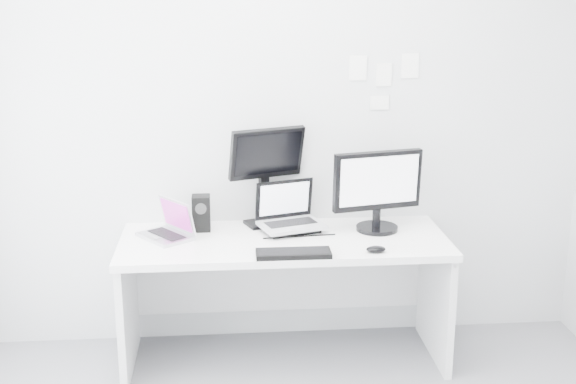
# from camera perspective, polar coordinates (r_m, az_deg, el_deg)

# --- Properties ---
(back_wall) EXTENTS (3.60, 0.00, 3.60)m
(back_wall) POSITION_cam_1_polar(r_m,az_deg,el_deg) (4.39, -0.68, 5.69)
(back_wall) COLOR #BBBDBF
(back_wall) RESTS_ON ground
(desk) EXTENTS (1.80, 0.70, 0.73)m
(desk) POSITION_cam_1_polar(r_m,az_deg,el_deg) (4.34, -0.29, -8.05)
(desk) COLOR white
(desk) RESTS_ON ground
(macbook) EXTENTS (0.35, 0.37, 0.22)m
(macbook) POSITION_cam_1_polar(r_m,az_deg,el_deg) (4.23, -9.22, -2.00)
(macbook) COLOR #AEAEB3
(macbook) RESTS_ON desk
(speaker) EXTENTS (0.13, 0.13, 0.20)m
(speaker) POSITION_cam_1_polar(r_m,az_deg,el_deg) (4.34, -6.48, -1.57)
(speaker) COLOR black
(speaker) RESTS_ON desk
(dell_laptop) EXTENTS (0.41, 0.36, 0.29)m
(dell_laptop) POSITION_cam_1_polar(r_m,az_deg,el_deg) (4.27, 0.28, -1.15)
(dell_laptop) COLOR #ABADB2
(dell_laptop) RESTS_ON desk
(rear_monitor) EXTENTS (0.46, 0.30, 0.59)m
(rear_monitor) POSITION_cam_1_polar(r_m,az_deg,el_deg) (4.37, -1.68, 1.27)
(rear_monitor) COLOR black
(rear_monitor) RESTS_ON desk
(samsung_monitor) EXTENTS (0.56, 0.35, 0.47)m
(samsung_monitor) POSITION_cam_1_polar(r_m,az_deg,el_deg) (4.31, 6.74, 0.16)
(samsung_monitor) COLOR black
(samsung_monitor) RESTS_ON desk
(keyboard) EXTENTS (0.39, 0.14, 0.03)m
(keyboard) POSITION_cam_1_polar(r_m,az_deg,el_deg) (3.94, 0.41, -4.60)
(keyboard) COLOR black
(keyboard) RESTS_ON desk
(mouse) EXTENTS (0.11, 0.07, 0.03)m
(mouse) POSITION_cam_1_polar(r_m,az_deg,el_deg) (4.02, 6.57, -4.26)
(mouse) COLOR black
(mouse) RESTS_ON desk
(wall_note_0) EXTENTS (0.10, 0.00, 0.14)m
(wall_note_0) POSITION_cam_1_polar(r_m,az_deg,el_deg) (4.40, 5.24, 9.20)
(wall_note_0) COLOR white
(wall_note_0) RESTS_ON back_wall
(wall_note_1) EXTENTS (0.09, 0.00, 0.13)m
(wall_note_1) POSITION_cam_1_polar(r_m,az_deg,el_deg) (4.44, 7.16, 8.67)
(wall_note_1) COLOR white
(wall_note_1) RESTS_ON back_wall
(wall_note_2) EXTENTS (0.10, 0.00, 0.14)m
(wall_note_2) POSITION_cam_1_polar(r_m,az_deg,el_deg) (4.46, 9.09, 9.29)
(wall_note_2) COLOR white
(wall_note_2) RESTS_ON back_wall
(wall_note_3) EXTENTS (0.11, 0.00, 0.08)m
(wall_note_3) POSITION_cam_1_polar(r_m,az_deg,el_deg) (4.45, 6.84, 6.63)
(wall_note_3) COLOR white
(wall_note_3) RESTS_ON back_wall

